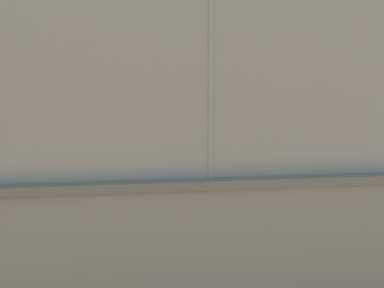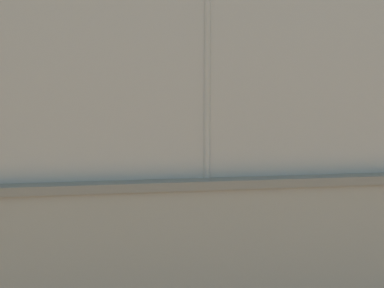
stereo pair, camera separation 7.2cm
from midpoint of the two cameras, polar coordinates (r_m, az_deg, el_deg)
The scene contains 6 objects.
ground_plane at distance 17.79m, azimuth -3.08°, elevation -0.14°, with size 260.00×260.00×0.00m, color #A36B42.
perimeter_wall at distance 6.07m, azimuth 15.98°, elevation -10.53°, with size 28.06×0.94×1.71m.
fence_panel_on_wall at distance 5.74m, azimuth 16.75°, elevation 6.09°, with size 27.56×0.64×1.79m.
player_near_wall_returning at distance 11.66m, azimuth 10.06°, elevation -0.22°, with size 1.00×0.83×1.69m.
player_at_service_line at distance 17.10m, azimuth 0.94°, elevation 2.92°, with size 0.89×0.72×1.71m.
sports_ball at distance 10.22m, azimuth 7.09°, elevation 1.40°, with size 0.07×0.07×0.07m, color yellow.
Camera 1 is at (1.24, 17.51, 2.87)m, focal length 54.71 mm.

